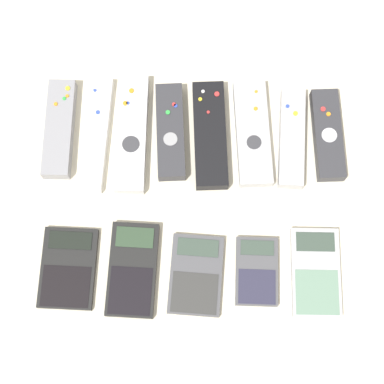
{
  "coord_description": "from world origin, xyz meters",
  "views": [
    {
      "loc": [
        0.01,
        -0.27,
        1.06
      ],
      "look_at": [
        0.0,
        0.03,
        0.01
      ],
      "focal_mm": 60.0,
      "sensor_mm": 36.0,
      "label": 1
    }
  ],
  "objects_px": {
    "remote_0": "(59,129)",
    "calculator_0": "(68,268)",
    "remote_1": "(95,134)",
    "remote_3": "(170,132)",
    "remote_5": "(253,133)",
    "remote_6": "(292,138)",
    "remote_7": "(327,135)",
    "calculator_2": "(196,275)",
    "calculator_1": "(133,270)",
    "calculator_3": "(257,271)",
    "remote_2": "(132,134)",
    "remote_4": "(210,135)",
    "calculator_4": "(316,272)"
  },
  "relations": [
    {
      "from": "remote_1",
      "to": "calculator_0",
      "type": "bearing_deg",
      "value": -94.9
    },
    {
      "from": "remote_5",
      "to": "remote_6",
      "type": "xyz_separation_m",
      "value": [
        0.07,
        -0.01,
        0.0
      ]
    },
    {
      "from": "remote_6",
      "to": "calculator_0",
      "type": "relative_size",
      "value": 1.32
    },
    {
      "from": "calculator_4",
      "to": "remote_3",
      "type": "bearing_deg",
      "value": 135.58
    },
    {
      "from": "calculator_1",
      "to": "calculator_3",
      "type": "bearing_deg",
      "value": 2.55
    },
    {
      "from": "remote_7",
      "to": "calculator_4",
      "type": "bearing_deg",
      "value": -99.61
    },
    {
      "from": "remote_0",
      "to": "calculator_4",
      "type": "height_order",
      "value": "remote_0"
    },
    {
      "from": "remote_0",
      "to": "calculator_2",
      "type": "relative_size",
      "value": 1.3
    },
    {
      "from": "remote_0",
      "to": "remote_7",
      "type": "bearing_deg",
      "value": -0.11
    },
    {
      "from": "calculator_0",
      "to": "calculator_2",
      "type": "xyz_separation_m",
      "value": [
        0.21,
        -0.01,
        0.0
      ]
    },
    {
      "from": "remote_2",
      "to": "calculator_4",
      "type": "distance_m",
      "value": 0.39
    },
    {
      "from": "remote_1",
      "to": "remote_6",
      "type": "bearing_deg",
      "value": 2.4
    },
    {
      "from": "remote_7",
      "to": "calculator_0",
      "type": "relative_size",
      "value": 1.21
    },
    {
      "from": "remote_0",
      "to": "remote_6",
      "type": "xyz_separation_m",
      "value": [
        0.41,
        -0.01,
        -0.0
      ]
    },
    {
      "from": "remote_6",
      "to": "calculator_4",
      "type": "xyz_separation_m",
      "value": [
        0.04,
        -0.23,
        -0.01
      ]
    },
    {
      "from": "remote_6",
      "to": "calculator_4",
      "type": "height_order",
      "value": "remote_6"
    },
    {
      "from": "remote_3",
      "to": "remote_5",
      "type": "relative_size",
      "value": 0.9
    },
    {
      "from": "remote_5",
      "to": "remote_6",
      "type": "height_order",
      "value": "remote_6"
    },
    {
      "from": "remote_3",
      "to": "calculator_0",
      "type": "height_order",
      "value": "remote_3"
    },
    {
      "from": "calculator_2",
      "to": "remote_3",
      "type": "bearing_deg",
      "value": 104.51
    },
    {
      "from": "remote_5",
      "to": "remote_3",
      "type": "bearing_deg",
      "value": 176.53
    },
    {
      "from": "remote_2",
      "to": "remote_3",
      "type": "distance_m",
      "value": 0.07
    },
    {
      "from": "remote_4",
      "to": "calculator_0",
      "type": "height_order",
      "value": "remote_4"
    },
    {
      "from": "remote_1",
      "to": "calculator_4",
      "type": "xyz_separation_m",
      "value": [
        0.38,
        -0.23,
        -0.0
      ]
    },
    {
      "from": "remote_7",
      "to": "calculator_3",
      "type": "xyz_separation_m",
      "value": [
        -0.12,
        -0.24,
        -0.01
      ]
    },
    {
      "from": "remote_2",
      "to": "calculator_3",
      "type": "height_order",
      "value": "remote_2"
    },
    {
      "from": "remote_3",
      "to": "remote_7",
      "type": "relative_size",
      "value": 1.05
    },
    {
      "from": "remote_6",
      "to": "remote_7",
      "type": "relative_size",
      "value": 1.09
    },
    {
      "from": "remote_7",
      "to": "calculator_3",
      "type": "bearing_deg",
      "value": -120.47
    },
    {
      "from": "remote_1",
      "to": "calculator_2",
      "type": "bearing_deg",
      "value": -50.71
    },
    {
      "from": "remote_2",
      "to": "remote_3",
      "type": "relative_size",
      "value": 1.22
    },
    {
      "from": "remote_4",
      "to": "remote_7",
      "type": "xyz_separation_m",
      "value": [
        0.21,
        0.01,
        -0.0
      ]
    },
    {
      "from": "remote_4",
      "to": "calculator_3",
      "type": "bearing_deg",
      "value": -74.33
    },
    {
      "from": "remote_3",
      "to": "calculator_2",
      "type": "bearing_deg",
      "value": -82.31
    },
    {
      "from": "remote_6",
      "to": "calculator_1",
      "type": "xyz_separation_m",
      "value": [
        -0.27,
        -0.24,
        -0.0
      ]
    },
    {
      "from": "remote_7",
      "to": "calculator_2",
      "type": "bearing_deg",
      "value": -135.22
    },
    {
      "from": "calculator_3",
      "to": "remote_1",
      "type": "bearing_deg",
      "value": 140.89
    },
    {
      "from": "remote_3",
      "to": "calculator_4",
      "type": "relative_size",
      "value": 1.19
    },
    {
      "from": "remote_4",
      "to": "remote_7",
      "type": "distance_m",
      "value": 0.21
    },
    {
      "from": "calculator_1",
      "to": "remote_0",
      "type": "bearing_deg",
      "value": 121.79
    },
    {
      "from": "remote_0",
      "to": "calculator_1",
      "type": "bearing_deg",
      "value": -60.31
    },
    {
      "from": "remote_2",
      "to": "remote_6",
      "type": "bearing_deg",
      "value": -0.52
    },
    {
      "from": "remote_0",
      "to": "remote_3",
      "type": "height_order",
      "value": "same"
    },
    {
      "from": "remote_2",
      "to": "remote_7",
      "type": "distance_m",
      "value": 0.34
    },
    {
      "from": "remote_2",
      "to": "remote_4",
      "type": "bearing_deg",
      "value": 0.02
    },
    {
      "from": "remote_0",
      "to": "calculator_0",
      "type": "bearing_deg",
      "value": -82.51
    },
    {
      "from": "remote_2",
      "to": "remote_7",
      "type": "bearing_deg",
      "value": 0.86
    },
    {
      "from": "remote_7",
      "to": "calculator_0",
      "type": "height_order",
      "value": "remote_7"
    },
    {
      "from": "calculator_3",
      "to": "calculator_4",
      "type": "height_order",
      "value": "same"
    },
    {
      "from": "remote_3",
      "to": "remote_5",
      "type": "xyz_separation_m",
      "value": [
        0.14,
        0.0,
        -0.0
      ]
    }
  ]
}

